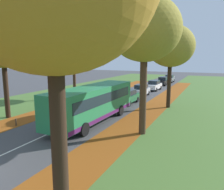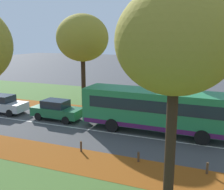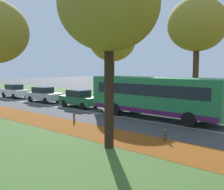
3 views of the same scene
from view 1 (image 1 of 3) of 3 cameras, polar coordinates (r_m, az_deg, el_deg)
The scene contains 18 objects.
grass_verge_left at distance 31.74m, azimuth -13.29°, elevation -0.18°, with size 12.00×90.00×0.01m, color #476B2D.
leaf_litter_left at distance 24.32m, azimuth -13.56°, elevation -3.16°, with size 2.80×60.00×0.00m, color #8C4714.
grass_verge_right at distance 25.02m, azimuth 21.98°, elevation -3.27°, with size 12.00×90.00×0.01m, color #476B2D.
leaf_litter_right at distance 20.02m, azimuth 7.58°, elevation -5.75°, with size 2.80×60.00×0.00m, color #8C4714.
road_centre_line at distance 27.06m, azimuth 2.17°, elevation -1.62°, with size 0.12×80.00×0.01m, color silver.
tree_left_near at distance 21.26m, azimuth -26.72°, elevation 11.68°, with size 4.54×4.54×8.51m.
tree_left_mid at distance 29.23m, azimuth -10.02°, elevation 11.28°, with size 4.96×4.96×8.44m.
tree_right_near at distance 15.12m, azimuth 8.52°, elevation 16.52°, with size 4.83×4.83×9.37m.
tree_right_mid at distance 23.94m, azimuth 15.09°, elevation 12.24°, with size 4.88×4.88×8.74m.
bollard_fourth at distance 18.93m, azimuth -23.81°, elevation -6.52°, with size 0.12×0.12×0.60m, color #4C3823.
bollard_fifth at distance 21.28m, azimuth -16.68°, elevation -4.39°, with size 0.12×0.12×0.57m, color #4C3823.
bollard_sixth at distance 23.89m, azimuth -11.03°, elevation -2.55°, with size 0.12×0.12×0.64m, color #4C3823.
bus at distance 18.19m, azimuth -4.94°, elevation -1.80°, with size 2.80×10.44×2.98m.
car_green_lead at distance 25.63m, azimuth 4.03°, elevation -0.43°, with size 1.86×4.24×1.62m.
car_silver_following at distance 30.78m, azimuth 7.54°, elevation 1.22°, with size 1.91×4.26×1.62m.
car_white_third_in_line at distance 36.79m, azimuth 10.89°, elevation 2.52°, with size 1.90×4.26×1.62m.
car_black_fourth_in_line at distance 43.92m, azimuth 13.17°, elevation 3.59°, with size 1.93×4.27×1.62m.
car_grey_trailing at distance 49.32m, azimuth 14.75°, elevation 4.17°, with size 1.85×4.23×1.62m.
Camera 1 is at (10.37, -4.42, 5.33)m, focal length 35.00 mm.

